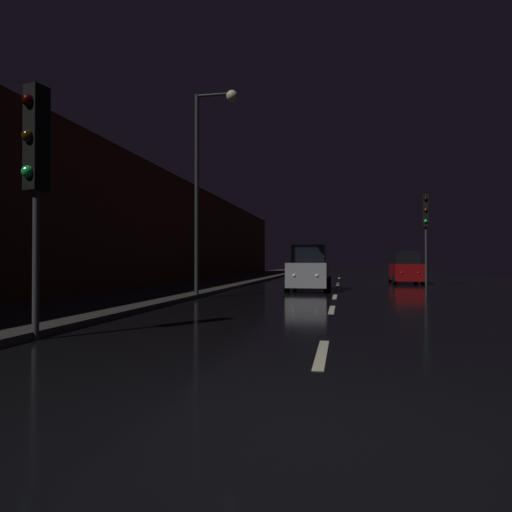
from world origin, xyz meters
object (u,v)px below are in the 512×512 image
traffic_light_far_right (426,218)px  streetlamp_overhead (207,163)px  traffic_light_near_left (36,157)px  car_approaching_headlights (309,270)px  car_parked_right_far (406,269)px

traffic_light_far_right → streetlamp_overhead: size_ratio=0.67×
traffic_light_far_right → traffic_light_near_left: 22.39m
traffic_light_far_right → traffic_light_near_left: (-10.13, -19.96, -0.57)m
streetlamp_overhead → car_approaching_headlights: (3.49, 5.35, -4.18)m
traffic_light_near_left → car_parked_right_far: size_ratio=1.14×
streetlamp_overhead → car_approaching_headlights: 7.64m
traffic_light_far_right → streetlamp_overhead: (-9.80, -10.64, 1.31)m
traffic_light_far_right → streetlamp_overhead: 14.52m
traffic_light_far_right → car_approaching_headlights: traffic_light_far_right is taller
traffic_light_far_right → car_parked_right_far: (-0.80, 2.47, -2.95)m
car_approaching_headlights → car_parked_right_far: (5.51, 7.76, -0.07)m
streetlamp_overhead → car_parked_right_far: 16.46m
traffic_light_near_left → car_parked_right_far: (9.33, 22.43, -2.38)m
streetlamp_overhead → car_parked_right_far: streetlamp_overhead is taller
car_approaching_headlights → car_parked_right_far: bearing=144.6°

